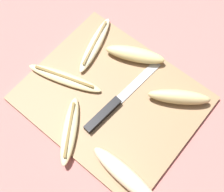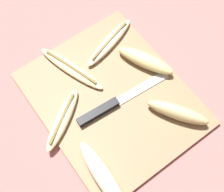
% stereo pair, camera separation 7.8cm
% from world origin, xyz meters
% --- Properties ---
extents(ground_plane, '(4.00, 4.00, 0.00)m').
position_xyz_m(ground_plane, '(0.00, 0.00, 0.00)').
color(ground_plane, '#B76B66').
extents(cutting_board, '(0.42, 0.35, 0.01)m').
position_xyz_m(cutting_board, '(0.00, 0.00, 0.01)').
color(cutting_board, '#997551').
rests_on(cutting_board, ground_plane).
extents(knife, '(0.04, 0.26, 0.02)m').
position_xyz_m(knife, '(0.02, -0.03, 0.02)').
color(knife, black).
rests_on(knife, cutting_board).
extents(banana_spotted_left, '(0.15, 0.11, 0.04)m').
position_xyz_m(banana_spotted_left, '(0.13, 0.10, 0.03)').
color(banana_spotted_left, '#DBC684').
rests_on(banana_spotted_left, cutting_board).
extents(banana_bright_far, '(0.08, 0.19, 0.02)m').
position_xyz_m(banana_bright_far, '(-0.13, 0.09, 0.02)').
color(banana_bright_far, beige).
rests_on(banana_bright_far, cutting_board).
extents(banana_mellow_near, '(0.20, 0.10, 0.02)m').
position_xyz_m(banana_mellow_near, '(-0.13, -0.04, 0.02)').
color(banana_mellow_near, beige).
rests_on(banana_mellow_near, cutting_board).
extents(banana_golden_short, '(0.16, 0.11, 0.04)m').
position_xyz_m(banana_golden_short, '(-0.03, 0.13, 0.03)').
color(banana_golden_short, '#EDD689').
rests_on(banana_golden_short, cutting_board).
extents(banana_pale_long, '(0.19, 0.05, 0.04)m').
position_xyz_m(banana_pale_long, '(0.15, -0.13, 0.03)').
color(banana_pale_long, beige).
rests_on(banana_pale_long, cutting_board).
extents(banana_soft_right, '(0.12, 0.16, 0.02)m').
position_xyz_m(banana_soft_right, '(-0.02, -0.13, 0.02)').
color(banana_soft_right, beige).
rests_on(banana_soft_right, cutting_board).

